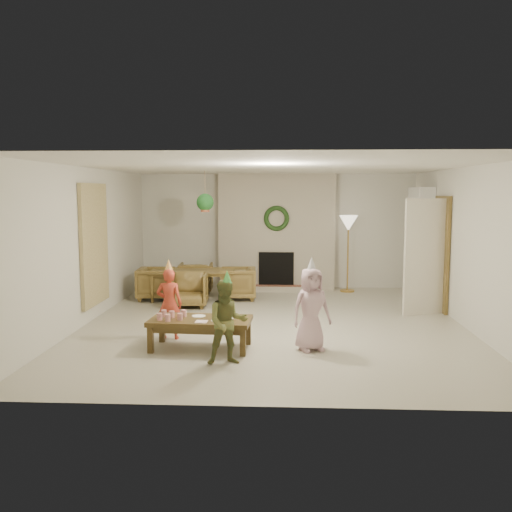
# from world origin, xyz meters

# --- Properties ---
(floor) EXTENTS (7.00, 7.00, 0.00)m
(floor) POSITION_xyz_m (0.00, 0.00, 0.00)
(floor) COLOR #B7B29E
(floor) RESTS_ON ground
(ceiling) EXTENTS (7.00, 7.00, 0.00)m
(ceiling) POSITION_xyz_m (0.00, 0.00, 2.50)
(ceiling) COLOR white
(ceiling) RESTS_ON wall_back
(wall_back) EXTENTS (7.00, 0.00, 7.00)m
(wall_back) POSITION_xyz_m (0.00, 3.50, 1.25)
(wall_back) COLOR silver
(wall_back) RESTS_ON floor
(wall_front) EXTENTS (7.00, 0.00, 7.00)m
(wall_front) POSITION_xyz_m (0.00, -3.50, 1.25)
(wall_front) COLOR silver
(wall_front) RESTS_ON floor
(wall_left) EXTENTS (0.00, 7.00, 7.00)m
(wall_left) POSITION_xyz_m (-3.00, 0.00, 1.25)
(wall_left) COLOR silver
(wall_left) RESTS_ON floor
(wall_right) EXTENTS (0.00, 7.00, 7.00)m
(wall_right) POSITION_xyz_m (3.00, 0.00, 1.25)
(wall_right) COLOR silver
(wall_right) RESTS_ON floor
(fireplace_mass) EXTENTS (2.50, 0.40, 2.50)m
(fireplace_mass) POSITION_xyz_m (0.00, 3.30, 1.25)
(fireplace_mass) COLOR #522615
(fireplace_mass) RESTS_ON floor
(fireplace_hearth) EXTENTS (1.60, 0.30, 0.12)m
(fireplace_hearth) POSITION_xyz_m (0.00, 2.95, 0.06)
(fireplace_hearth) COLOR maroon
(fireplace_hearth) RESTS_ON floor
(fireplace_firebox) EXTENTS (0.75, 0.12, 0.75)m
(fireplace_firebox) POSITION_xyz_m (0.00, 3.12, 0.45)
(fireplace_firebox) COLOR black
(fireplace_firebox) RESTS_ON floor
(fireplace_wreath) EXTENTS (0.54, 0.10, 0.54)m
(fireplace_wreath) POSITION_xyz_m (0.00, 3.07, 1.55)
(fireplace_wreath) COLOR #193714
(fireplace_wreath) RESTS_ON fireplace_mass
(floor_lamp_base) EXTENTS (0.30, 0.30, 0.03)m
(floor_lamp_base) POSITION_xyz_m (1.51, 3.00, 0.02)
(floor_lamp_base) COLOR gold
(floor_lamp_base) RESTS_ON floor
(floor_lamp_post) EXTENTS (0.03, 0.03, 1.46)m
(floor_lamp_post) POSITION_xyz_m (1.51, 3.00, 0.76)
(floor_lamp_post) COLOR gold
(floor_lamp_post) RESTS_ON floor
(floor_lamp_shade) EXTENTS (0.39, 0.39, 0.32)m
(floor_lamp_shade) POSITION_xyz_m (1.51, 3.00, 1.46)
(floor_lamp_shade) COLOR beige
(floor_lamp_shade) RESTS_ON floor_lamp_post
(bookshelf_carcass) EXTENTS (0.30, 1.00, 2.20)m
(bookshelf_carcass) POSITION_xyz_m (2.84, 2.30, 1.10)
(bookshelf_carcass) COLOR white
(bookshelf_carcass) RESTS_ON floor
(bookshelf_shelf_a) EXTENTS (0.30, 0.92, 0.03)m
(bookshelf_shelf_a) POSITION_xyz_m (2.82, 2.30, 0.45)
(bookshelf_shelf_a) COLOR white
(bookshelf_shelf_a) RESTS_ON bookshelf_carcass
(bookshelf_shelf_b) EXTENTS (0.30, 0.92, 0.03)m
(bookshelf_shelf_b) POSITION_xyz_m (2.82, 2.30, 0.85)
(bookshelf_shelf_b) COLOR white
(bookshelf_shelf_b) RESTS_ON bookshelf_carcass
(bookshelf_shelf_c) EXTENTS (0.30, 0.92, 0.03)m
(bookshelf_shelf_c) POSITION_xyz_m (2.82, 2.30, 1.25)
(bookshelf_shelf_c) COLOR white
(bookshelf_shelf_c) RESTS_ON bookshelf_carcass
(bookshelf_shelf_d) EXTENTS (0.30, 0.92, 0.03)m
(bookshelf_shelf_d) POSITION_xyz_m (2.82, 2.30, 1.65)
(bookshelf_shelf_d) COLOR white
(bookshelf_shelf_d) RESTS_ON bookshelf_carcass
(books_row_lower) EXTENTS (0.20, 0.40, 0.24)m
(books_row_lower) POSITION_xyz_m (2.80, 2.15, 0.59)
(books_row_lower) COLOR #97391C
(books_row_lower) RESTS_ON bookshelf_shelf_a
(books_row_mid) EXTENTS (0.20, 0.44, 0.24)m
(books_row_mid) POSITION_xyz_m (2.80, 2.35, 0.99)
(books_row_mid) COLOR #294398
(books_row_mid) RESTS_ON bookshelf_shelf_b
(books_row_upper) EXTENTS (0.20, 0.36, 0.22)m
(books_row_upper) POSITION_xyz_m (2.80, 2.20, 1.38)
(books_row_upper) COLOR #B58626
(books_row_upper) RESTS_ON bookshelf_shelf_c
(door_frame) EXTENTS (0.05, 0.86, 2.04)m
(door_frame) POSITION_xyz_m (2.96, 1.20, 1.02)
(door_frame) COLOR brown
(door_frame) RESTS_ON floor
(door_leaf) EXTENTS (0.77, 0.32, 2.00)m
(door_leaf) POSITION_xyz_m (2.58, 0.82, 1.00)
(door_leaf) COLOR beige
(door_leaf) RESTS_ON floor
(curtain_panel) EXTENTS (0.06, 1.20, 2.00)m
(curtain_panel) POSITION_xyz_m (-2.96, 0.20, 1.25)
(curtain_panel) COLOR #C3BD8A
(curtain_panel) RESTS_ON wall_left
(dining_table) EXTENTS (1.69, 1.02, 0.57)m
(dining_table) POSITION_xyz_m (-1.64, 1.97, 0.29)
(dining_table) COLOR brown
(dining_table) RESTS_ON floor
(dining_chair_near) EXTENTS (0.72, 0.74, 0.63)m
(dining_chair_near) POSITION_xyz_m (-1.59, 1.26, 0.32)
(dining_chair_near) COLOR brown
(dining_chair_near) RESTS_ON floor
(dining_chair_far) EXTENTS (0.72, 0.74, 0.63)m
(dining_chair_far) POSITION_xyz_m (-1.68, 2.69, 0.32)
(dining_chair_far) COLOR brown
(dining_chair_far) RESTS_ON floor
(dining_chair_left) EXTENTS (0.74, 0.72, 0.63)m
(dining_chair_left) POSITION_xyz_m (-2.35, 1.93, 0.32)
(dining_chair_left) COLOR brown
(dining_chair_left) RESTS_ON floor
(dining_chair_right) EXTENTS (0.74, 0.72, 0.63)m
(dining_chair_right) POSITION_xyz_m (-0.74, 2.03, 0.32)
(dining_chair_right) COLOR brown
(dining_chair_right) RESTS_ON floor
(hanging_plant_cord) EXTENTS (0.01, 0.01, 0.70)m
(hanging_plant_cord) POSITION_xyz_m (-1.30, 1.50, 2.15)
(hanging_plant_cord) COLOR tan
(hanging_plant_cord) RESTS_ON ceiling
(hanging_plant_pot) EXTENTS (0.16, 0.16, 0.12)m
(hanging_plant_pot) POSITION_xyz_m (-1.30, 1.50, 1.80)
(hanging_plant_pot) COLOR #9F5033
(hanging_plant_pot) RESTS_ON hanging_plant_cord
(hanging_plant_foliage) EXTENTS (0.32, 0.32, 0.32)m
(hanging_plant_foliage) POSITION_xyz_m (-1.30, 1.50, 1.92)
(hanging_plant_foliage) COLOR #1B5220
(hanging_plant_foliage) RESTS_ON hanging_plant_pot
(coffee_table_top) EXTENTS (1.39, 0.75, 0.06)m
(coffee_table_top) POSITION_xyz_m (-0.95, -1.49, 0.38)
(coffee_table_top) COLOR #4F3B1A
(coffee_table_top) RESTS_ON floor
(coffee_table_apron) EXTENTS (1.28, 0.64, 0.08)m
(coffee_table_apron) POSITION_xyz_m (-0.95, -1.49, 0.31)
(coffee_table_apron) COLOR #4F3B1A
(coffee_table_apron) RESTS_ON floor
(coffee_leg_fl) EXTENTS (0.08, 0.08, 0.35)m
(coffee_leg_fl) POSITION_xyz_m (-1.58, -1.72, 0.18)
(coffee_leg_fl) COLOR #4F3B1A
(coffee_leg_fl) RESTS_ON floor
(coffee_leg_fr) EXTENTS (0.08, 0.08, 0.35)m
(coffee_leg_fr) POSITION_xyz_m (-0.36, -1.80, 0.18)
(coffee_leg_fr) COLOR #4F3B1A
(coffee_leg_fr) RESTS_ON floor
(coffee_leg_bl) EXTENTS (0.08, 0.08, 0.35)m
(coffee_leg_bl) POSITION_xyz_m (-1.55, -1.17, 0.18)
(coffee_leg_bl) COLOR #4F3B1A
(coffee_leg_bl) RESTS_ON floor
(coffee_leg_br) EXTENTS (0.08, 0.08, 0.35)m
(coffee_leg_br) POSITION_xyz_m (-0.32, -1.25, 0.18)
(coffee_leg_br) COLOR #4F3B1A
(coffee_leg_br) RESTS_ON floor
(cup_a) EXTENTS (0.08, 0.08, 0.09)m
(cup_a) POSITION_xyz_m (-1.48, -1.61, 0.46)
(cup_a) COLOR silver
(cup_a) RESTS_ON coffee_table_top
(cup_b) EXTENTS (0.08, 0.08, 0.09)m
(cup_b) POSITION_xyz_m (-1.47, -1.40, 0.46)
(cup_b) COLOR silver
(cup_b) RESTS_ON coffee_table_top
(cup_c) EXTENTS (0.08, 0.08, 0.09)m
(cup_c) POSITION_xyz_m (-1.36, -1.67, 0.46)
(cup_c) COLOR silver
(cup_c) RESTS_ON coffee_table_top
(cup_d) EXTENTS (0.08, 0.08, 0.09)m
(cup_d) POSITION_xyz_m (-1.35, -1.46, 0.46)
(cup_d) COLOR silver
(cup_d) RESTS_ON coffee_table_top
(cup_e) EXTENTS (0.08, 0.08, 0.09)m
(cup_e) POSITION_xyz_m (-1.21, -1.60, 0.46)
(cup_e) COLOR silver
(cup_e) RESTS_ON coffee_table_top
(cup_f) EXTENTS (0.08, 0.08, 0.09)m
(cup_f) POSITION_xyz_m (-1.20, -1.39, 0.46)
(cup_f) COLOR silver
(cup_f) RESTS_ON coffee_table_top
(plate_a) EXTENTS (0.20, 0.20, 0.01)m
(plate_a) POSITION_xyz_m (-1.00, -1.36, 0.42)
(plate_a) COLOR white
(plate_a) RESTS_ON coffee_table_top
(plate_b) EXTENTS (0.20, 0.20, 0.01)m
(plate_b) POSITION_xyz_m (-0.70, -1.60, 0.42)
(plate_b) COLOR white
(plate_b) RESTS_ON coffee_table_top
(plate_c) EXTENTS (0.20, 0.20, 0.01)m
(plate_c) POSITION_xyz_m (-0.48, -1.41, 0.42)
(plate_c) COLOR white
(plate_c) RESTS_ON coffee_table_top
(food_scoop) EXTENTS (0.08, 0.08, 0.07)m
(food_scoop) POSITION_xyz_m (-0.70, -1.60, 0.46)
(food_scoop) COLOR tan
(food_scoop) RESTS_ON plate_b
(napkin_left) EXTENTS (0.16, 0.16, 0.01)m
(napkin_left) POSITION_xyz_m (-0.91, -1.68, 0.42)
(napkin_left) COLOR #F6B5BF
(napkin_left) RESTS_ON coffee_table_top
(napkin_right) EXTENTS (0.16, 0.16, 0.01)m
(napkin_right) POSITION_xyz_m (-0.58, -1.32, 0.42)
(napkin_right) COLOR #F6B5BF
(napkin_right) RESTS_ON coffee_table_top
(child_red) EXTENTS (0.38, 0.26, 1.02)m
(child_red) POSITION_xyz_m (-1.48, -0.99, 0.51)
(child_red) COLOR #B93B27
(child_red) RESTS_ON floor
(party_hat_red) EXTENTS (0.18, 0.18, 0.19)m
(party_hat_red) POSITION_xyz_m (-1.48, -0.99, 1.07)
(party_hat_red) COLOR #E8E24D
(party_hat_red) RESTS_ON child_red
(child_plaid) EXTENTS (0.58, 0.50, 1.05)m
(child_plaid) POSITION_xyz_m (-0.52, -2.14, 0.52)
(child_plaid) COLOR brown
(child_plaid) RESTS_ON floor
(party_hat_plaid) EXTENTS (0.14, 0.14, 0.17)m
(party_hat_plaid) POSITION_xyz_m (-0.52, -2.14, 1.08)
(party_hat_plaid) COLOR #4BB04C
(party_hat_plaid) RESTS_ON child_plaid
(child_pink) EXTENTS (0.64, 0.55, 1.12)m
(child_pink) POSITION_xyz_m (0.53, -1.48, 0.56)
(child_pink) COLOR #CAA1AF
(child_pink) RESTS_ON floor
(party_hat_pink) EXTENTS (0.18, 0.18, 0.20)m
(party_hat_pink) POSITION_xyz_m (0.53, -1.48, 1.16)
(party_hat_pink) COLOR silver
(party_hat_pink) RESTS_ON child_pink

